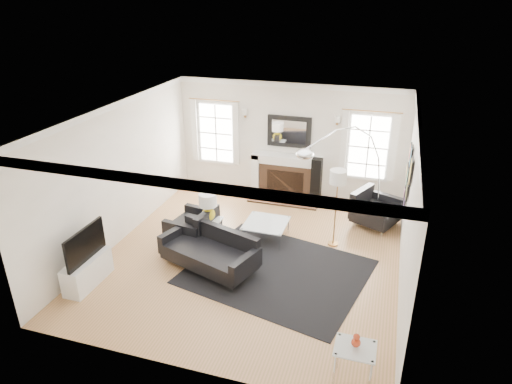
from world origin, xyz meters
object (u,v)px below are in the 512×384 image
(armchair_left, at_px, (195,227))
(sofa, at_px, (211,252))
(armchair_right, at_px, (373,210))
(gourd_lamp, at_px, (208,205))
(arc_floor_lamp, at_px, (344,176))
(fireplace, at_px, (286,178))
(coffee_table, at_px, (266,224))

(armchair_left, bearing_deg, sofa, -48.16)
(armchair_right, xyz_separation_m, gourd_lamp, (-3.11, -1.76, 0.49))
(armchair_left, xyz_separation_m, arc_floor_lamp, (2.76, 1.24, 0.95))
(armchair_left, bearing_deg, fireplace, 64.28)
(armchair_right, bearing_deg, coffee_table, -148.26)
(coffee_table, xyz_separation_m, gourd_lamp, (-1.05, -0.49, 0.50))
(armchair_right, bearing_deg, sofa, -136.86)
(sofa, bearing_deg, arc_floor_lamp, 43.55)
(fireplace, xyz_separation_m, sofa, (-0.59, -3.36, -0.22))
(fireplace, xyz_separation_m, arc_floor_lamp, (1.50, -1.38, 0.76))
(armchair_left, bearing_deg, coffee_table, 21.90)
(armchair_right, relative_size, coffee_table, 1.42)
(coffee_table, bearing_deg, gourd_lamp, -154.92)
(gourd_lamp, relative_size, arc_floor_lamp, 0.24)
(fireplace, xyz_separation_m, gourd_lamp, (-0.96, -2.57, 0.31))
(sofa, height_order, coffee_table, sofa)
(gourd_lamp, height_order, arc_floor_lamp, arc_floor_lamp)
(gourd_lamp, bearing_deg, sofa, -64.87)
(armchair_left, distance_m, coffee_table, 1.45)
(coffee_table, height_order, gourd_lamp, gourd_lamp)
(gourd_lamp, bearing_deg, arc_floor_lamp, 25.77)
(fireplace, distance_m, coffee_table, 2.09)
(sofa, xyz_separation_m, arc_floor_lamp, (2.09, 1.99, 0.98))
(armchair_right, height_order, coffee_table, armchair_right)
(sofa, bearing_deg, fireplace, 80.03)
(arc_floor_lamp, bearing_deg, gourd_lamp, -154.23)
(armchair_right, height_order, arc_floor_lamp, arc_floor_lamp)
(fireplace, relative_size, arc_floor_lamp, 0.71)
(armchair_right, bearing_deg, fireplace, 159.43)
(arc_floor_lamp, bearing_deg, coffee_table, -153.72)
(fireplace, xyz_separation_m, coffee_table, (0.08, -2.08, -0.20))
(sofa, distance_m, armchair_left, 1.00)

